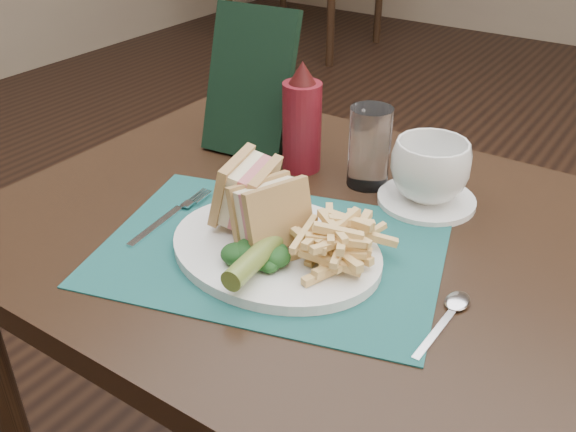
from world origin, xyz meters
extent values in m
plane|color=black|center=(0.00, 0.00, 0.00)|extent=(7.00, 7.00, 0.00)
cube|color=#184F4C|center=(0.01, -0.59, 0.75)|extent=(0.53, 0.44, 0.00)
cylinder|color=#586C29|center=(0.04, -0.66, 0.79)|extent=(0.04, 0.12, 0.03)
cylinder|color=white|center=(0.13, -0.35, 0.76)|extent=(0.20, 0.20, 0.01)
imported|color=white|center=(0.13, -0.35, 0.81)|extent=(0.17, 0.17, 0.09)
cylinder|color=white|center=(0.03, -0.35, 0.81)|extent=(0.07, 0.07, 0.13)
cube|color=black|center=(-0.21, -0.34, 0.87)|extent=(0.17, 0.11, 0.25)
camera|label=1|loc=(0.44, -1.18, 1.24)|focal=40.00mm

